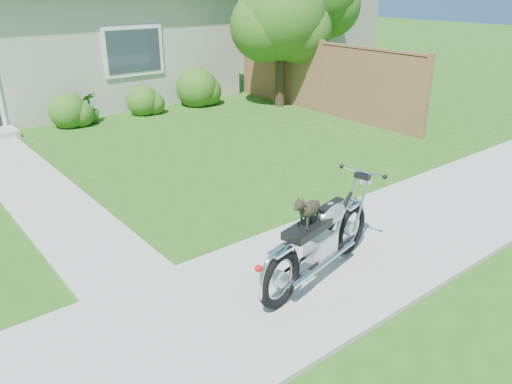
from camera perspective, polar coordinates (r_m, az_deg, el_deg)
ground at (r=6.04m, az=3.78°, el=-10.18°), size 80.00×80.00×0.00m
sidewalk at (r=6.03m, az=3.79°, el=-10.02°), size 24.00×2.20×0.04m
walkway at (r=9.50m, az=-24.23°, el=0.62°), size 1.20×8.00×0.03m
fence at (r=13.78m, az=7.40°, el=12.89°), size 0.12×6.62×1.90m
tree_near at (r=14.26m, az=3.51°, el=19.02°), size 2.47×2.38×3.65m
shrub_row at (r=13.07m, az=-21.35°, el=8.68°), size 10.01×1.17×1.17m
potted_plant_right at (r=13.35m, az=-18.44°, el=9.15°), size 0.57×0.57×0.76m
motorcycle_with_dog at (r=5.87m, az=7.43°, el=-5.19°), size 2.20×0.78×1.14m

